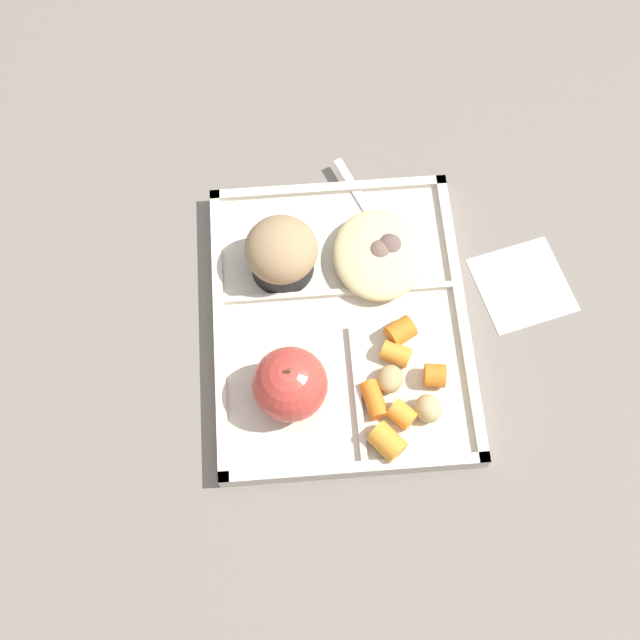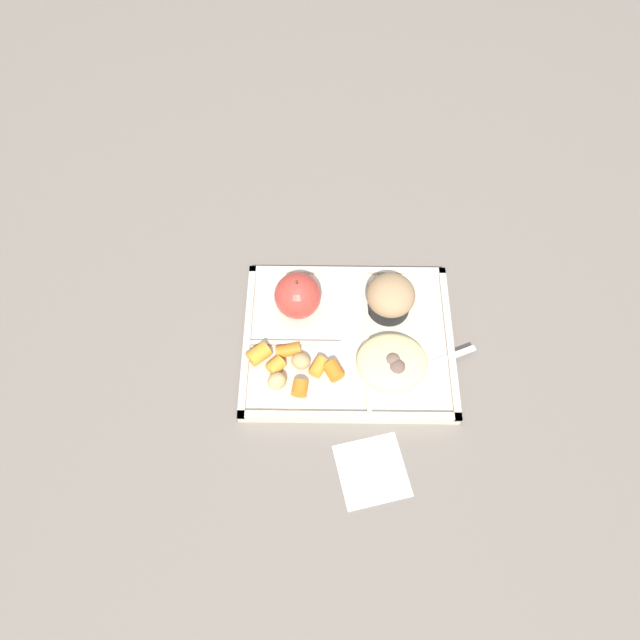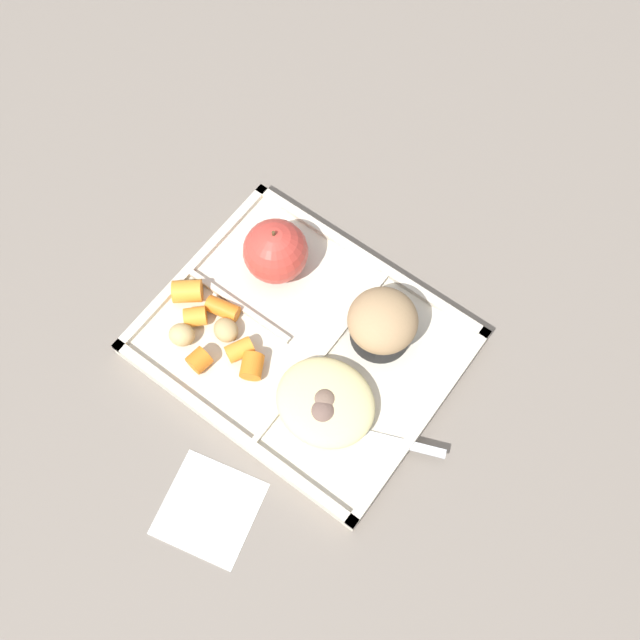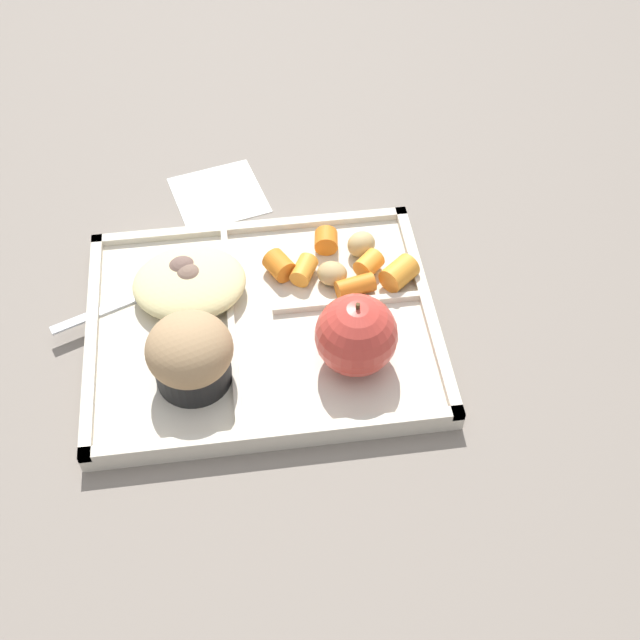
% 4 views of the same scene
% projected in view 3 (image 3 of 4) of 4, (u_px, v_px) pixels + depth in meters
% --- Properties ---
extents(ground, '(6.00, 6.00, 0.00)m').
position_uv_depth(ground, '(303.00, 346.00, 0.80)').
color(ground, slate).
extents(lunch_tray, '(0.32, 0.26, 0.02)m').
position_uv_depth(lunch_tray, '(302.00, 343.00, 0.79)').
color(lunch_tray, beige).
rests_on(lunch_tray, ground).
extents(green_apple, '(0.07, 0.07, 0.08)m').
position_uv_depth(green_apple, '(276.00, 251.00, 0.79)').
color(green_apple, '#C63D33').
rests_on(green_apple, lunch_tray).
extents(bran_muffin, '(0.07, 0.07, 0.07)m').
position_uv_depth(bran_muffin, '(382.00, 323.00, 0.76)').
color(bran_muffin, black).
rests_on(bran_muffin, lunch_tray).
extents(carrot_slice_back, '(0.03, 0.03, 0.02)m').
position_uv_depth(carrot_slice_back, '(195.00, 317.00, 0.79)').
color(carrot_slice_back, orange).
rests_on(carrot_slice_back, lunch_tray).
extents(carrot_slice_small, '(0.04, 0.03, 0.02)m').
position_uv_depth(carrot_slice_small, '(223.00, 309.00, 0.79)').
color(carrot_slice_small, orange).
rests_on(carrot_slice_small, lunch_tray).
extents(carrot_slice_edge, '(0.03, 0.02, 0.02)m').
position_uv_depth(carrot_slice_edge, '(199.00, 360.00, 0.77)').
color(carrot_slice_edge, orange).
rests_on(carrot_slice_edge, lunch_tray).
extents(carrot_slice_tilted, '(0.04, 0.04, 0.02)m').
position_uv_depth(carrot_slice_tilted, '(187.00, 291.00, 0.80)').
color(carrot_slice_tilted, orange).
rests_on(carrot_slice_tilted, lunch_tray).
extents(carrot_slice_center, '(0.03, 0.03, 0.02)m').
position_uv_depth(carrot_slice_center, '(240.00, 350.00, 0.77)').
color(carrot_slice_center, orange).
rests_on(carrot_slice_center, lunch_tray).
extents(carrot_slice_diagonal, '(0.03, 0.03, 0.02)m').
position_uv_depth(carrot_slice_diagonal, '(252.00, 366.00, 0.76)').
color(carrot_slice_diagonal, orange).
rests_on(carrot_slice_diagonal, lunch_tray).
extents(potato_chunk_golden, '(0.04, 0.03, 0.03)m').
position_uv_depth(potato_chunk_golden, '(182.00, 335.00, 0.78)').
color(potato_chunk_golden, tan).
rests_on(potato_chunk_golden, lunch_tray).
extents(potato_chunk_wedge, '(0.04, 0.03, 0.02)m').
position_uv_depth(potato_chunk_wedge, '(226.00, 330.00, 0.78)').
color(potato_chunk_wedge, tan).
rests_on(potato_chunk_wedge, lunch_tray).
extents(egg_noodle_pile, '(0.11, 0.09, 0.03)m').
position_uv_depth(egg_noodle_pile, '(326.00, 402.00, 0.75)').
color(egg_noodle_pile, beige).
rests_on(egg_noodle_pile, lunch_tray).
extents(meatball_front, '(0.03, 0.03, 0.03)m').
position_uv_depth(meatball_front, '(325.00, 402.00, 0.74)').
color(meatball_front, '#755B4C').
rests_on(meatball_front, lunch_tray).
extents(meatball_back, '(0.03, 0.03, 0.03)m').
position_uv_depth(meatball_back, '(323.00, 413.00, 0.74)').
color(meatball_back, brown).
rests_on(meatball_back, lunch_tray).
extents(plastic_fork, '(0.15, 0.07, 0.00)m').
position_uv_depth(plastic_fork, '(359.00, 433.00, 0.75)').
color(plastic_fork, silver).
rests_on(plastic_fork, lunch_tray).
extents(paper_napkin, '(0.11, 0.11, 0.00)m').
position_uv_depth(paper_napkin, '(209.00, 509.00, 0.73)').
color(paper_napkin, white).
rests_on(paper_napkin, ground).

